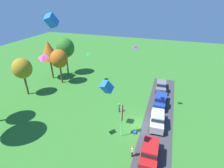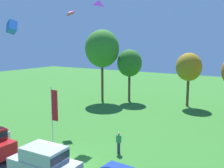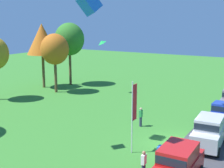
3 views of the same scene
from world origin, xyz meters
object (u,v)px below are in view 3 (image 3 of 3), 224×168
(car_suv_by_flagpole, at_px, (178,164))
(tree_lone_near, at_px, (42,39))
(cooler_box, at_px, (161,149))
(person_beside_suv, at_px, (144,164))
(tree_right_of_center, at_px, (69,39))
(kite_diamond_topmost, at_px, (101,42))
(flag_banner, at_px, (134,107))
(car_suv_near_entrance, at_px, (209,131))
(kite_box_mid_center, at_px, (89,3))
(person_watching_sky, at_px, (141,117))
(tree_left_of_center, at_px, (55,49))

(car_suv_by_flagpole, relative_size, tree_lone_near, 0.53)
(tree_lone_near, bearing_deg, cooler_box, -118.67)
(person_beside_suv, bearing_deg, tree_right_of_center, 46.52)
(kite_diamond_topmost, bearing_deg, flag_banner, -140.51)
(car_suv_by_flagpole, relative_size, flag_banner, 0.90)
(car_suv_near_entrance, xyz_separation_m, cooler_box, (-2.54, 2.76, -1.10))
(flag_banner, bearing_deg, kite_box_mid_center, 177.80)
(kite_box_mid_center, bearing_deg, person_watching_sky, 9.22)
(tree_right_of_center, bearing_deg, kite_box_mid_center, -139.67)
(person_beside_suv, relative_size, person_watching_sky, 1.00)
(car_suv_by_flagpole, relative_size, tree_right_of_center, 0.52)
(person_watching_sky, relative_size, cooler_box, 3.05)
(tree_right_of_center, height_order, cooler_box, tree_right_of_center)
(car_suv_by_flagpole, relative_size, cooler_box, 8.27)
(tree_left_of_center, bearing_deg, kite_diamond_topmost, -66.20)
(flag_banner, height_order, kite_diamond_topmost, kite_diamond_topmost)
(person_watching_sky, xyz_separation_m, kite_diamond_topmost, (8.94, 9.77, 5.65))
(person_beside_suv, xyz_separation_m, flag_banner, (3.11, 2.25, 2.40))
(kite_diamond_topmost, bearing_deg, tree_left_of_center, 113.80)
(person_watching_sky, distance_m, tree_right_of_center, 20.98)
(kite_diamond_topmost, bearing_deg, car_suv_near_entrance, -123.31)
(kite_diamond_topmost, relative_size, kite_box_mid_center, 0.86)
(flag_banner, bearing_deg, car_suv_by_flagpole, -123.94)
(kite_box_mid_center, bearing_deg, flag_banner, -2.20)
(person_watching_sky, distance_m, tree_left_of_center, 17.22)
(cooler_box, height_order, kite_box_mid_center, kite_box_mid_center)
(car_suv_near_entrance, xyz_separation_m, kite_diamond_topmost, (10.57, 16.08, 5.23))
(cooler_box, distance_m, kite_box_mid_center, 11.75)
(car_suv_by_flagpole, height_order, cooler_box, car_suv_by_flagpole)
(tree_lone_near, height_order, cooler_box, tree_lone_near)
(kite_diamond_topmost, bearing_deg, person_watching_sky, -132.45)
(person_watching_sky, height_order, cooler_box, person_watching_sky)
(cooler_box, relative_size, kite_box_mid_center, 0.54)
(car_suv_by_flagpole, height_order, kite_diamond_topmost, kite_diamond_topmost)
(tree_left_of_center, distance_m, kite_box_mid_center, 24.17)
(car_suv_near_entrance, distance_m, tree_lone_near, 27.28)
(car_suv_near_entrance, distance_m, person_watching_sky, 6.54)
(person_beside_suv, height_order, tree_lone_near, tree_lone_near)
(car_suv_near_entrance, xyz_separation_m, person_watching_sky, (1.63, 6.31, -0.42))
(person_beside_suv, distance_m, flag_banner, 4.53)
(car_suv_by_flagpole, distance_m, kite_box_mid_center, 10.11)
(flag_banner, bearing_deg, person_beside_suv, -144.15)
(person_watching_sky, xyz_separation_m, tree_right_of_center, (11.41, 16.66, 5.67))
(car_suv_near_entrance, bearing_deg, kite_box_mid_center, 151.31)
(car_suv_by_flagpole, xyz_separation_m, person_beside_suv, (-0.26, 1.99, -0.42))
(flag_banner, relative_size, kite_diamond_topmost, 5.82)
(car_suv_near_entrance, height_order, tree_right_of_center, tree_right_of_center)
(car_suv_near_entrance, height_order, tree_left_of_center, tree_left_of_center)
(cooler_box, bearing_deg, flag_banner, 119.80)
(tree_right_of_center, distance_m, cooler_box, 26.30)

